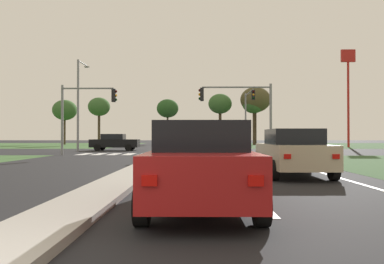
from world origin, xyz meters
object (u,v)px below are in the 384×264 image
car_black_sixth (115,142)px  treeline_fifth (255,100)px  treeline_third (168,109)px  treeline_near (65,110)px  car_beige_fourth (292,152)px  traffic_signal_near_right (243,105)px  treeline_fourth (220,104)px  pedestrian_at_median (180,137)px  car_teal_fifth (167,140)px  street_lamp_second (79,100)px  car_grey_near (199,148)px  car_red_second (200,164)px  fastfood_pole_sign (348,77)px  traffic_signal_far_right (248,109)px  treeline_second (99,107)px  treeline_sixth (254,104)px  traffic_signal_near_left (83,107)px

car_black_sixth → treeline_fifth: (17.60, 24.17, 6.57)m
treeline_third → treeline_near: bearing=-173.4°
car_beige_fourth → traffic_signal_near_right: traffic_signal_near_right is taller
treeline_fourth → treeline_fifth: treeline_fifth is taller
pedestrian_at_median → car_beige_fourth: bearing=-119.8°
car_teal_fifth → street_lamp_second: street_lamp_second is taller
car_grey_near → car_beige_fourth: bearing=-65.2°
treeline_fourth → pedestrian_at_median: bearing=-113.2°
car_red_second → fastfood_pole_sign: 44.83m
car_red_second → street_lamp_second: size_ratio=0.54×
treeline_near → treeline_fifth: size_ratio=0.80×
fastfood_pole_sign → treeline_third: bearing=146.5°
car_red_second → car_beige_fourth: (3.23, 5.56, -0.01)m
car_black_sixth → traffic_signal_far_right: (13.29, 2.71, 3.41)m
treeline_near → treeline_second: bearing=-24.3°
traffic_signal_far_right → treeline_near: 36.27m
traffic_signal_far_right → treeline_second: treeline_second is taller
car_red_second → treeline_second: size_ratio=0.59×
car_beige_fourth → treeline_near: treeline_near is taller
street_lamp_second → treeline_sixth: size_ratio=1.00×
car_beige_fourth → treeline_sixth: bearing=82.5°
car_beige_fourth → car_teal_fifth: car_beige_fourth is taller
treeline_second → fastfood_pole_sign: bearing=-17.7°
car_black_sixth → treeline_sixth: treeline_sixth is taller
car_red_second → pedestrian_at_median: 39.22m
pedestrian_at_median → traffic_signal_near_right: bearing=-113.6°
treeline_fourth → traffic_signal_near_left: bearing=-109.8°
fastfood_pole_sign → treeline_second: (-35.24, 11.28, -3.00)m
traffic_signal_near_left → treeline_second: treeline_second is taller
traffic_signal_near_left → traffic_signal_near_right: (11.64, 0.00, 0.11)m
car_black_sixth → traffic_signal_far_right: size_ratio=0.76×
car_black_sixth → car_red_second: bearing=16.0°
car_teal_fifth → treeline_fourth: (8.56, 3.77, 5.99)m
car_red_second → treeline_fifth: treeline_fifth is taller
treeline_second → treeline_fourth: (19.68, 2.53, 0.68)m
treeline_near → treeline_third: treeline_third is taller
car_red_second → pedestrian_at_median: pedestrian_at_median is taller
car_beige_fourth → treeline_sixth: 46.92m
treeline_third → treeline_fourth: bearing=-15.4°
car_beige_fourth → treeline_fifth: 47.28m
traffic_signal_far_right → fastfood_pole_sign: bearing=32.5°
treeline_second → treeline_third: size_ratio=0.97×
treeline_second → treeline_third: treeline_third is taller
car_black_sixth → traffic_signal_far_right: 13.98m
street_lamp_second → car_red_second: bearing=-67.3°
traffic_signal_near_right → pedestrian_at_median: size_ratio=2.82×
car_teal_fifth → traffic_signal_near_left: bearing=83.0°
car_teal_fifth → treeline_fourth: treeline_fourth is taller
treeline_second → car_red_second: bearing=-72.8°
treeline_near → treeline_second: size_ratio=0.99×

